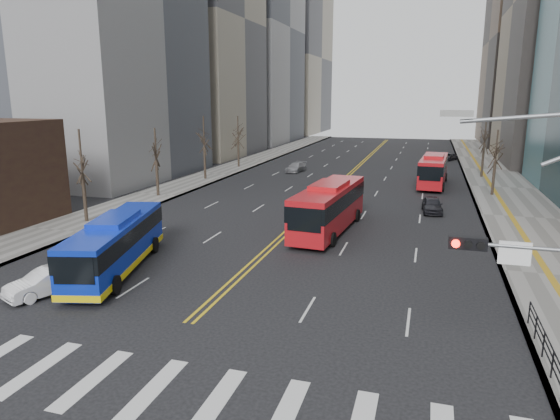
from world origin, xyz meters
name	(u,v)px	position (x,y,z in m)	size (l,w,h in m)	color
ground	(122,385)	(0.00, 0.00, 0.00)	(220.00, 220.00, 0.00)	black
sidewalk_right	(502,188)	(17.50, 45.00, 0.07)	(7.00, 130.00, 0.15)	slate
sidewalk_left	(215,174)	(-16.50, 45.00, 0.07)	(5.00, 130.00, 0.15)	slate
crosswalk	(122,384)	(0.00, 0.00, 0.01)	(26.70, 4.00, 0.01)	silver
centerline	(355,169)	(0.00, 55.00, 0.01)	(0.55, 100.00, 0.01)	gold
office_towers	(374,2)	(0.12, 68.51, 23.92)	(83.00, 134.00, 58.00)	gray
pedestrian_railing	(544,341)	(14.30, 6.00, 0.82)	(0.06, 6.06, 1.02)	black
street_trees	(256,146)	(-7.18, 34.55, 4.87)	(35.20, 47.20, 7.60)	#2E251C
blue_bus	(116,243)	(-7.00, 10.04, 1.68)	(5.01, 11.15, 3.20)	#0D2BC4
red_bus_near	(329,205)	(2.89, 21.99, 2.04)	(3.57, 11.75, 3.66)	red
red_bus_far	(433,168)	(10.24, 44.63, 1.95)	(3.30, 11.19, 3.51)	red
car_white	(47,282)	(-8.33, 6.00, 0.67)	(1.42, 4.07, 1.34)	white
car_dark_mid	(432,205)	(10.22, 30.66, 0.68)	(1.60, 3.97, 1.35)	black
car_silver	(296,167)	(-7.20, 50.42, 0.62)	(1.73, 4.27, 1.24)	#939398
car_dark_far	(448,157)	(12.50, 69.23, 0.54)	(1.79, 3.89, 1.08)	black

